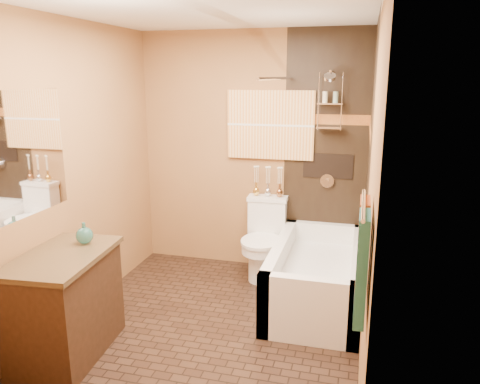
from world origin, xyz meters
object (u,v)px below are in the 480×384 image
(toilet, at_px, (264,239))
(vanity, at_px, (65,304))
(bathtub, at_px, (317,280))
(sunset_painting, at_px, (270,125))

(toilet, xyz_separation_m, vanity, (-1.12, -1.75, -0.01))
(bathtub, relative_size, toilet, 1.84)
(toilet, bearing_deg, vanity, -125.45)
(sunset_painting, xyz_separation_m, toilet, (-0.00, -0.27, -1.14))
(toilet, bearing_deg, sunset_painting, 87.28)
(sunset_painting, xyz_separation_m, vanity, (-1.12, -2.02, -1.15))
(bathtub, bearing_deg, toilet, 142.73)
(sunset_painting, relative_size, vanity, 0.95)
(bathtub, height_order, toilet, toilet)
(sunset_painting, height_order, vanity, sunset_painting)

